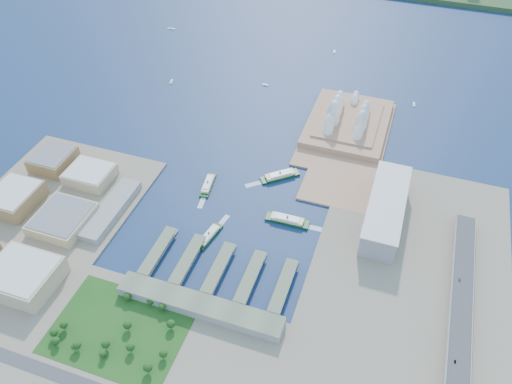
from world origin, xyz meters
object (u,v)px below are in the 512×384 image
at_px(opera_house, 350,111).
at_px(ferry_b, 280,175).
at_px(ferry_c, 209,235).
at_px(ferry_d, 287,219).
at_px(car_c, 460,280).
at_px(toaster_building, 386,210).
at_px(ferry_a, 208,184).
at_px(car_b, 455,362).

distance_m(opera_house, ferry_b, 177.72).
distance_m(ferry_b, ferry_c, 155.56).
distance_m(ferry_d, car_c, 228.70).
bearing_deg(ferry_c, toaster_building, -142.75).
distance_m(ferry_b, ferry_d, 92.12).
xyz_separation_m(ferry_b, ferry_d, (36.27, -84.68, 0.04)).
bearing_deg(ferry_c, ferry_a, -55.43).
distance_m(ferry_c, car_c, 316.41).
xyz_separation_m(ferry_b, car_b, (261.40, -233.91, 9.84)).
xyz_separation_m(opera_house, ferry_d, (-34.13, -245.72, -26.30)).
bearing_deg(car_b, toaster_building, -62.61).
xyz_separation_m(ferry_c, car_c, (315.45, 22.20, 10.76)).
distance_m(ferry_a, car_b, 399.67).
bearing_deg(car_b, ferry_c, -15.59).
height_order(ferry_a, car_b, car_b).
bearing_deg(toaster_building, car_c, -39.99).
bearing_deg(ferry_c, opera_house, -101.32).
bearing_deg(ferry_a, ferry_d, -21.65).
relative_size(opera_house, ferry_b, 3.01).
xyz_separation_m(ferry_a, ferry_b, (94.95, 53.24, 0.81)).
height_order(opera_house, ferry_d, opera_house).
bearing_deg(ferry_b, toaster_building, 36.50).
bearing_deg(car_b, car_c, -90.00).
xyz_separation_m(toaster_building, ferry_a, (-255.35, -14.28, -15.65)).
bearing_deg(car_c, toaster_building, 140.01).
bearing_deg(car_c, ferry_a, 168.82).
height_order(opera_house, car_c, opera_house).
bearing_deg(car_b, ferry_a, -26.88).
xyz_separation_m(ferry_a, ferry_c, (40.90, -92.63, -0.03)).
distance_m(opera_house, car_b, 439.02).
bearing_deg(ferry_d, opera_house, -8.90).
distance_m(opera_house, car_c, 343.24).
bearing_deg(car_c, ferry_c, -175.97).
bearing_deg(opera_house, ferry_b, -113.61).
distance_m(ferry_a, ferry_d, 134.93).
bearing_deg(car_b, ferry_b, -41.82).
relative_size(ferry_c, car_c, 10.24).
xyz_separation_m(opera_house, toaster_building, (90.00, -200.00, -11.50)).
xyz_separation_m(ferry_d, car_b, (225.13, -149.23, 9.81)).
height_order(ferry_b, car_b, car_b).
bearing_deg(ferry_b, ferry_c, -60.18).
xyz_separation_m(toaster_building, ferry_b, (-160.40, 38.96, -14.84)).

